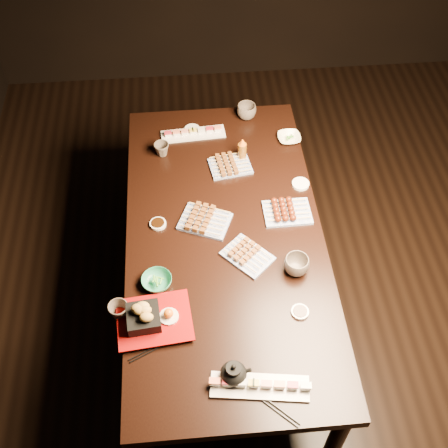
% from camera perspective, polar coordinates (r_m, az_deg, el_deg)
% --- Properties ---
extents(ground, '(5.00, 5.00, 0.00)m').
position_cam_1_polar(ground, '(3.13, 9.11, -12.48)').
color(ground, black).
rests_on(ground, ground).
extents(dining_table, '(1.29, 1.96, 0.75)m').
position_cam_1_polar(dining_table, '(2.87, 0.09, -5.76)').
color(dining_table, black).
rests_on(dining_table, ground).
extents(sushi_platter_near, '(0.38, 0.15, 0.05)m').
position_cam_1_polar(sushi_platter_near, '(2.18, 3.67, -16.00)').
color(sushi_platter_near, white).
rests_on(sushi_platter_near, dining_table).
extents(sushi_platter_far, '(0.34, 0.12, 0.04)m').
position_cam_1_polar(sushi_platter_far, '(3.02, -3.16, 9.31)').
color(sushi_platter_far, white).
rests_on(sushi_platter_far, dining_table).
extents(yakitori_plate_center, '(0.27, 0.24, 0.06)m').
position_cam_1_polar(yakitori_plate_center, '(2.59, -1.97, 0.55)').
color(yakitori_plate_center, '#828EB6').
rests_on(yakitori_plate_center, dining_table).
extents(yakitori_plate_right, '(0.25, 0.25, 0.05)m').
position_cam_1_polar(yakitori_plate_right, '(2.47, 2.41, -3.02)').
color(yakitori_plate_right, '#828EB6').
rests_on(yakitori_plate_right, dining_table).
extents(yakitori_plate_left, '(0.23, 0.18, 0.05)m').
position_cam_1_polar(yakitori_plate_left, '(2.84, 0.64, 6.17)').
color(yakitori_plate_left, '#828EB6').
rests_on(yakitori_plate_left, dining_table).
extents(tsukune_plate, '(0.22, 0.16, 0.06)m').
position_cam_1_polar(tsukune_plate, '(2.64, 6.47, 1.46)').
color(tsukune_plate, '#828EB6').
rests_on(tsukune_plate, dining_table).
extents(edamame_bowl_green, '(0.16, 0.16, 0.04)m').
position_cam_1_polar(edamame_bowl_green, '(2.41, -6.83, -5.81)').
color(edamame_bowl_green, '#2C8663').
rests_on(edamame_bowl_green, dining_table).
extents(edamame_bowl_cream, '(0.13, 0.13, 0.03)m').
position_cam_1_polar(edamame_bowl_cream, '(3.01, 6.62, 8.67)').
color(edamame_bowl_cream, '#FFF7D0').
rests_on(edamame_bowl_cream, dining_table).
extents(tempura_tray, '(0.32, 0.27, 0.11)m').
position_cam_1_polar(tempura_tray, '(2.28, -7.18, -9.20)').
color(tempura_tray, black).
rests_on(tempura_tray, dining_table).
extents(teacup_near_left, '(0.11, 0.11, 0.08)m').
position_cam_1_polar(teacup_near_left, '(2.34, -10.64, -8.67)').
color(teacup_near_left, '#50463D').
rests_on(teacup_near_left, dining_table).
extents(teacup_mid_right, '(0.15, 0.15, 0.09)m').
position_cam_1_polar(teacup_mid_right, '(2.43, 7.37, -4.17)').
color(teacup_mid_right, '#50463D').
rests_on(teacup_mid_right, dining_table).
extents(teacup_far_left, '(0.10, 0.10, 0.07)m').
position_cam_1_polar(teacup_far_left, '(2.91, -6.34, 7.54)').
color(teacup_far_left, '#50463D').
rests_on(teacup_far_left, dining_table).
extents(teacup_far_right, '(0.15, 0.15, 0.08)m').
position_cam_1_polar(teacup_far_right, '(3.12, 2.30, 11.36)').
color(teacup_far_right, '#50463D').
rests_on(teacup_far_right, dining_table).
extents(teapot, '(0.12, 0.12, 0.10)m').
position_cam_1_polar(teapot, '(2.16, 0.98, -14.80)').
color(teapot, black).
rests_on(teapot, dining_table).
extents(condiment_bottle, '(0.05, 0.05, 0.13)m').
position_cam_1_polar(condiment_bottle, '(2.85, 1.87, 7.62)').
color(condiment_bottle, brown).
rests_on(condiment_bottle, dining_table).
extents(sauce_dish_west, '(0.11, 0.11, 0.01)m').
position_cam_1_polar(sauce_dish_west, '(2.62, -6.72, 0.02)').
color(sauce_dish_west, white).
rests_on(sauce_dish_west, dining_table).
extents(sauce_dish_east, '(0.09, 0.09, 0.01)m').
position_cam_1_polar(sauce_dish_east, '(2.79, 7.78, 4.05)').
color(sauce_dish_east, white).
rests_on(sauce_dish_east, dining_table).
extents(sauce_dish_se, '(0.10, 0.10, 0.01)m').
position_cam_1_polar(sauce_dish_se, '(2.35, 7.72, -8.84)').
color(sauce_dish_se, white).
rests_on(sauce_dish_se, dining_table).
extents(sauce_dish_nw, '(0.10, 0.10, 0.01)m').
position_cam_1_polar(sauce_dish_nw, '(3.06, -3.25, 9.55)').
color(sauce_dish_nw, white).
rests_on(sauce_dish_nw, dining_table).
extents(chopsticks_near, '(0.19, 0.10, 0.01)m').
position_cam_1_polar(chopsticks_near, '(2.27, -7.30, -12.55)').
color(chopsticks_near, black).
rests_on(chopsticks_near, dining_table).
extents(chopsticks_se, '(0.19, 0.18, 0.01)m').
position_cam_1_polar(chopsticks_se, '(2.17, 4.87, -17.88)').
color(chopsticks_se, black).
rests_on(chopsticks_se, dining_table).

